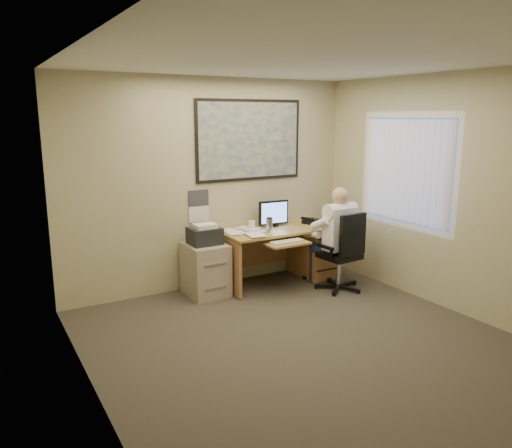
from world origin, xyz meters
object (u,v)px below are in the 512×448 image
desk (298,247)px  person (338,239)px  office_chair (341,268)px  filing_cabinet (205,265)px

desk → person: 0.69m
office_chair → filing_cabinet: bearing=150.8°
filing_cabinet → person: 1.73m
desk → person: bearing=-74.0°
desk → person: person is taller
office_chair → person: (0.00, 0.08, 0.37)m
desk → filing_cabinet: (-1.40, 0.03, -0.05)m
person → filing_cabinet: bearing=155.7°
office_chair → person: person is taller
filing_cabinet → office_chair: bearing=-25.3°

